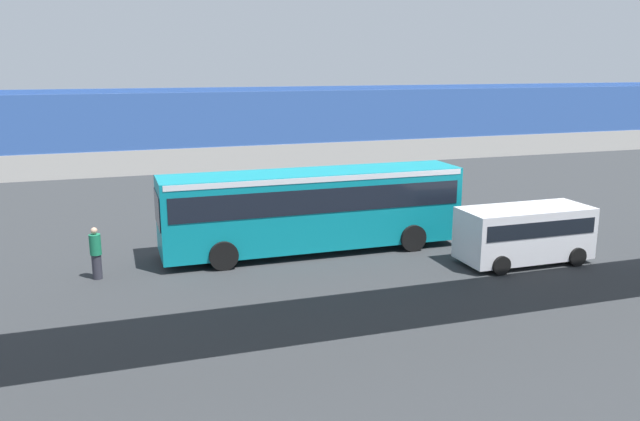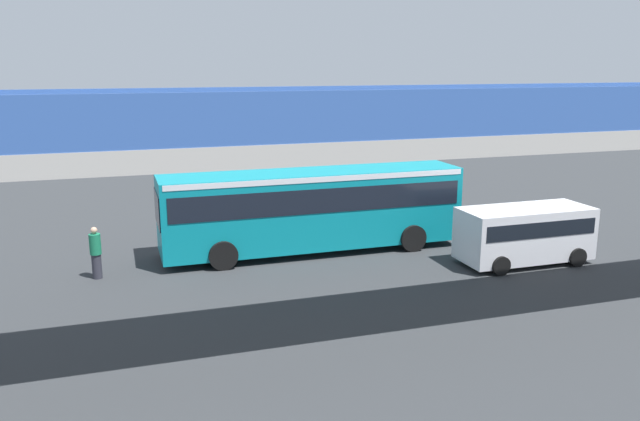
% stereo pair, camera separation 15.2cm
% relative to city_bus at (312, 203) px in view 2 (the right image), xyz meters
% --- Properties ---
extents(ground, '(80.00, 80.00, 0.00)m').
position_rel_city_bus_xyz_m(ground, '(-0.26, -0.60, -1.88)').
color(ground, '#2D3033').
extents(city_bus, '(11.54, 2.85, 3.15)m').
position_rel_city_bus_xyz_m(city_bus, '(0.00, 0.00, 0.00)').
color(city_bus, '#0C8493').
rests_on(city_bus, ground).
extents(parked_van, '(4.80, 2.17, 2.05)m').
position_rel_city_bus_xyz_m(parked_van, '(-6.87, 3.85, -0.70)').
color(parked_van, silver).
rests_on(parked_van, ground).
extents(bicycle_blue, '(1.77, 0.44, 0.96)m').
position_rel_city_bus_xyz_m(bicycle_blue, '(-7.68, 1.56, -1.51)').
color(bicycle_blue, black).
rests_on(bicycle_blue, ground).
extents(pedestrian, '(0.38, 0.38, 1.79)m').
position_rel_city_bus_xyz_m(pedestrian, '(7.90, 0.88, -1.00)').
color(pedestrian, '#2D2D38').
rests_on(pedestrian, ground).
extents(traffic_sign, '(0.08, 0.60, 2.80)m').
position_rel_city_bus_xyz_m(traffic_sign, '(-2.27, -3.77, 0.01)').
color(traffic_sign, slate).
rests_on(traffic_sign, ground).
extents(lane_dash_leftmost, '(2.00, 0.20, 0.01)m').
position_rel_city_bus_xyz_m(lane_dash_leftmost, '(-4.26, -3.62, -1.88)').
color(lane_dash_leftmost, silver).
rests_on(lane_dash_leftmost, ground).
extents(lane_dash_left, '(2.00, 0.20, 0.01)m').
position_rel_city_bus_xyz_m(lane_dash_left, '(-0.26, -3.62, -1.88)').
color(lane_dash_left, silver).
rests_on(lane_dash_left, ground).
extents(lane_dash_centre, '(2.00, 0.20, 0.01)m').
position_rel_city_bus_xyz_m(lane_dash_centre, '(3.74, -3.62, -1.88)').
color(lane_dash_centre, silver).
rests_on(lane_dash_centre, ground).
extents(pedestrian_overpass, '(30.15, 2.60, 6.56)m').
position_rel_city_bus_xyz_m(pedestrian_overpass, '(-0.26, 8.52, 2.99)').
color(pedestrian_overpass, '#B2ADA5').
rests_on(pedestrian_overpass, ground).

